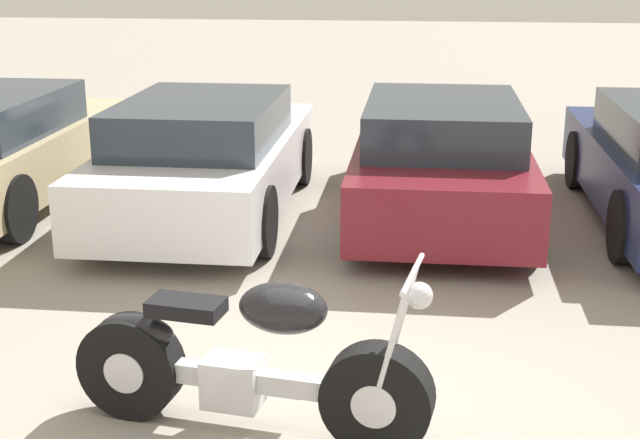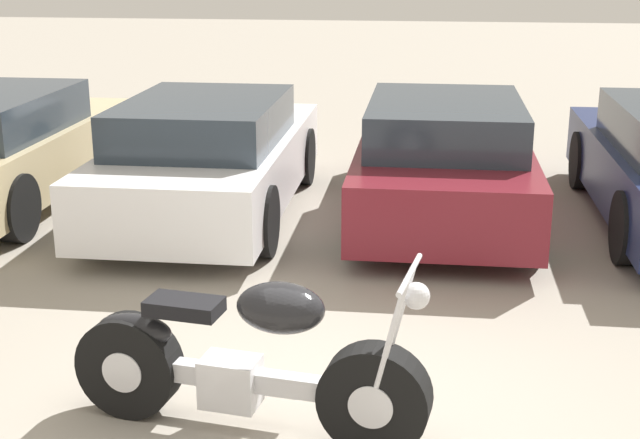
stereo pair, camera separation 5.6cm
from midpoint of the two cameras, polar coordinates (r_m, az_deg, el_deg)
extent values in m
plane|color=gray|center=(5.46, -0.72, -13.54)|extent=(60.00, 60.00, 0.00)
cylinder|color=black|center=(5.17, 3.82, -11.38)|extent=(0.67, 0.30, 0.65)
cylinder|color=silver|center=(5.17, 3.82, -11.38)|extent=(0.29, 0.26, 0.26)
cylinder|color=black|center=(5.65, -11.80, -9.12)|extent=(0.67, 0.30, 0.65)
cylinder|color=silver|center=(5.65, -11.80, -9.12)|extent=(0.29, 0.26, 0.26)
cube|color=silver|center=(5.35, -4.37, -10.14)|extent=(1.18, 0.29, 0.12)
cube|color=silver|center=(5.40, -5.44, -10.29)|extent=(0.37, 0.29, 0.30)
ellipsoid|color=black|center=(5.08, -2.22, -5.67)|extent=(0.57, 0.42, 0.29)
cube|color=black|center=(5.31, -8.38, -5.53)|extent=(0.47, 0.30, 0.09)
ellipsoid|color=black|center=(5.52, -11.49, -6.94)|extent=(0.50, 0.27, 0.20)
cylinder|color=silver|center=(4.90, 4.72, -8.01)|extent=(0.22, 0.07, 0.78)
cylinder|color=silver|center=(5.06, 5.13, -7.17)|extent=(0.22, 0.07, 0.78)
cylinder|color=silver|center=(4.81, 6.10, -3.51)|extent=(0.13, 0.62, 0.03)
sphere|color=silver|center=(4.85, 6.52, -4.88)|extent=(0.15, 0.15, 0.15)
cylinder|color=silver|center=(5.63, -6.95, -10.22)|extent=(1.17, 0.26, 0.08)
cylinder|color=black|center=(11.51, -13.08, 4.45)|extent=(0.20, 0.68, 0.68)
cylinder|color=black|center=(9.14, -18.66, 0.71)|extent=(0.20, 0.68, 0.68)
cube|color=white|center=(9.63, -6.79, 3.41)|extent=(1.74, 4.28, 0.65)
cube|color=#28333D|center=(9.27, -7.28, 6.30)|extent=(1.53, 2.23, 0.44)
cylinder|color=black|center=(11.13, -9.22, 4.24)|extent=(0.20, 0.68, 0.68)
cylinder|color=black|center=(10.79, -0.89, 4.06)|extent=(0.20, 0.68, 0.68)
cylinder|color=black|center=(8.70, -14.01, 0.29)|extent=(0.20, 0.68, 0.68)
cylinder|color=black|center=(8.26, -3.44, -0.11)|extent=(0.20, 0.68, 0.68)
cube|color=maroon|center=(9.60, 8.03, 3.31)|extent=(1.74, 4.28, 0.65)
cube|color=#28333D|center=(9.23, 8.19, 6.21)|extent=(1.53, 2.23, 0.44)
cylinder|color=black|center=(10.94, 3.67, 4.21)|extent=(0.20, 0.68, 0.68)
cylinder|color=black|center=(10.97, 12.17, 3.89)|extent=(0.20, 0.68, 0.68)
cylinder|color=black|center=(8.38, 2.52, 0.17)|extent=(0.20, 0.68, 0.68)
cylinder|color=black|center=(8.42, 13.60, -0.23)|extent=(0.20, 0.68, 0.68)
cylinder|color=black|center=(11.04, 16.55, 3.65)|extent=(0.20, 0.68, 0.68)
cylinder|color=black|center=(8.52, 19.24, -0.52)|extent=(0.20, 0.68, 0.68)
camera|label=1|loc=(0.03, -89.75, 0.08)|focal=50.00mm
camera|label=2|loc=(0.03, 90.25, -0.08)|focal=50.00mm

